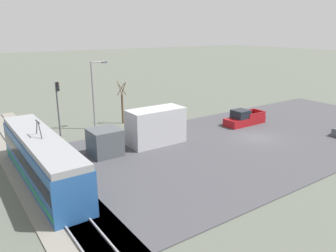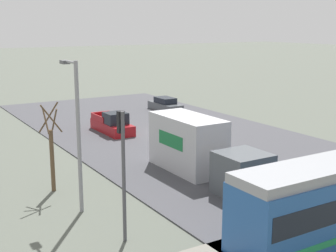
# 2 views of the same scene
# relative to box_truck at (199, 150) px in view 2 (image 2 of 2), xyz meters

# --- Properties ---
(ground_plane) EXTENTS (320.00, 320.00, 0.00)m
(ground_plane) POSITION_rel_box_truck_xyz_m (-4.43, -11.04, -1.71)
(ground_plane) COLOR #565B51
(road_surface) EXTENTS (19.29, 43.85, 0.08)m
(road_surface) POSITION_rel_box_truck_xyz_m (-4.43, -11.04, -1.67)
(road_surface) COLOR #424247
(road_surface) RESTS_ON ground
(box_truck) EXTENTS (2.61, 9.62, 3.53)m
(box_truck) POSITION_rel_box_truck_xyz_m (0.00, 0.00, 0.00)
(box_truck) COLOR #4C5156
(box_truck) RESTS_ON ground
(pickup_truck) EXTENTS (1.92, 5.34, 1.87)m
(pickup_truck) POSITION_rel_box_truck_xyz_m (-0.33, -13.62, -0.93)
(pickup_truck) COLOR maroon
(pickup_truck) RESTS_ON ground
(sedan_car_0) EXTENTS (1.82, 4.69, 1.47)m
(sedan_car_0) POSITION_rel_box_truck_xyz_m (-9.67, -20.21, -1.03)
(sedan_car_0) COLOR #4C5156
(sedan_car_0) RESTS_ON ground
(traffic_light_pole) EXTENTS (0.28, 0.47, 5.82)m
(traffic_light_pole) POSITION_rel_box_truck_xyz_m (8.01, 5.66, 2.02)
(traffic_light_pole) COLOR #47474C
(traffic_light_pole) RESTS_ON ground
(street_tree) EXTENTS (1.21, 1.00, 5.11)m
(street_tree) POSITION_rel_box_truck_xyz_m (8.70, -2.12, 0.62)
(street_tree) COLOR brown
(street_tree) RESTS_ON ground
(street_lamp_near_crossing) EXTENTS (0.36, 1.95, 7.69)m
(street_lamp_near_crossing) POSITION_rel_box_truck_xyz_m (8.43, 1.37, 2.75)
(street_lamp_near_crossing) COLOR gray
(street_lamp_near_crossing) RESTS_ON ground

